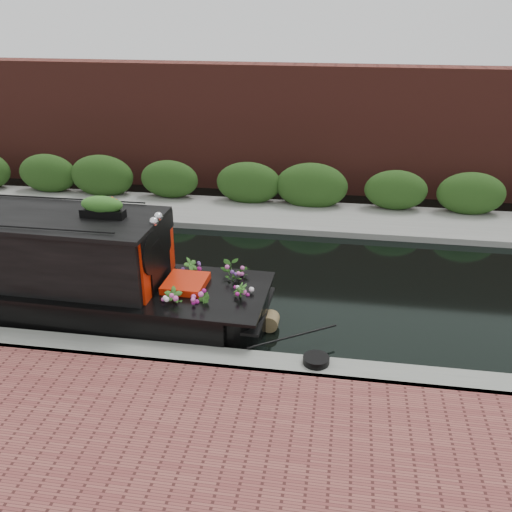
# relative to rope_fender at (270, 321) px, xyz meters

# --- Properties ---
(ground) EXTENTS (80.00, 80.00, 0.00)m
(ground) POSITION_rel_rope_fender_xyz_m (-1.76, 1.84, -0.16)
(ground) COLOR black
(ground) RESTS_ON ground
(near_bank_coping) EXTENTS (40.00, 0.60, 0.50)m
(near_bank_coping) POSITION_rel_rope_fender_xyz_m (-1.76, -1.46, -0.16)
(near_bank_coping) COLOR gray
(near_bank_coping) RESTS_ON ground
(far_bank_path) EXTENTS (40.00, 2.40, 0.34)m
(far_bank_path) POSITION_rel_rope_fender_xyz_m (-1.76, 6.04, -0.16)
(far_bank_path) COLOR gray
(far_bank_path) RESTS_ON ground
(far_hedge) EXTENTS (40.00, 1.10, 2.80)m
(far_hedge) POSITION_rel_rope_fender_xyz_m (-1.76, 6.94, -0.16)
(far_hedge) COLOR #234517
(far_hedge) RESTS_ON ground
(far_brick_wall) EXTENTS (40.00, 1.00, 8.00)m
(far_brick_wall) POSITION_rel_rope_fender_xyz_m (-1.76, 9.04, -0.16)
(far_brick_wall) COLOR #57241D
(far_brick_wall) RESTS_ON ground
(rope_fender) EXTENTS (0.33, 0.34, 0.33)m
(rope_fender) POSITION_rel_rope_fender_xyz_m (0.00, 0.00, 0.00)
(rope_fender) COLOR olive
(rope_fender) RESTS_ON ground
(coiled_mooring_rope) EXTENTS (0.45, 0.45, 0.12)m
(coiled_mooring_rope) POSITION_rel_rope_fender_xyz_m (0.97, -1.37, 0.15)
(coiled_mooring_rope) COLOR black
(coiled_mooring_rope) RESTS_ON near_bank_coping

